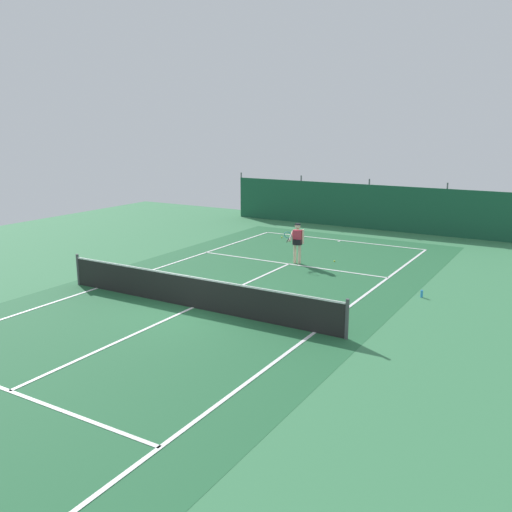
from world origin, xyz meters
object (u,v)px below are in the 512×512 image
Objects in this scene: tennis_player at (297,240)px; tennis_ball_near_player at (282,237)px; tennis_net at (193,292)px; tennis_ball_midcourt at (334,261)px; water_bottle at (422,294)px.

tennis_player is 5.34m from tennis_ball_near_player.
tennis_net is 153.33× the size of tennis_ball_near_player.
tennis_player is at bearing -139.70° from tennis_ball_midcourt.
tennis_player reaches higher than tennis_ball_midcourt.
tennis_ball_near_player is 10.64m from water_bottle.
tennis_net reaches higher than water_bottle.
tennis_player reaches higher than tennis_net.
tennis_ball_near_player is 0.28× the size of water_bottle.
tennis_ball_midcourt is at bearing 79.48° from tennis_net.
tennis_ball_midcourt is (4.21, -3.29, 0.00)m from tennis_ball_near_player.
water_bottle reaches higher than tennis_ball_near_player.
tennis_net reaches higher than tennis_ball_near_player.
water_bottle is (5.56, -2.01, -0.84)m from tennis_player.
water_bottle is at bearing -35.00° from tennis_ball_midcourt.
tennis_player reaches higher than water_bottle.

